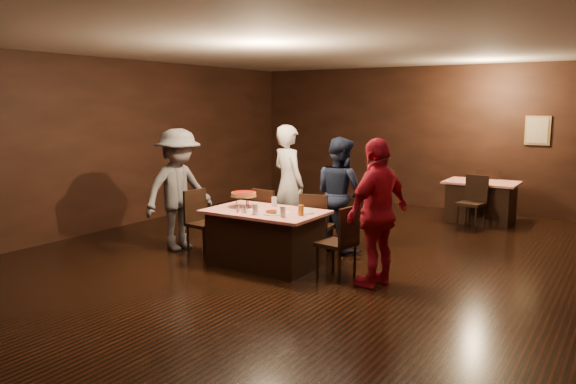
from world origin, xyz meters
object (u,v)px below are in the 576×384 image
(main_table, at_px, (265,238))
(diner_white_jacket, at_px, (288,184))
(glass_back, at_px, (274,202))
(chair_back_far, at_px, (489,193))
(diner_grey_knit, at_px, (179,190))
(glass_front_left, at_px, (255,209))
(back_table, at_px, (481,202))
(chair_far_right, at_px, (317,225))
(plate_empty, at_px, (305,212))
(diner_navy_hoodie, at_px, (340,194))
(chair_far_left, at_px, (272,219))
(glass_front_right, at_px, (283,212))
(diner_red_shirt, at_px, (378,213))
(chair_end_left, at_px, (204,222))
(chair_back_near, at_px, (471,202))
(pizza_stand, at_px, (244,194))
(chair_end_right, at_px, (337,242))
(glass_amber, at_px, (301,210))

(main_table, distance_m, diner_white_jacket, 1.49)
(main_table, height_order, glass_back, glass_back)
(chair_back_far, xyz_separation_m, diner_grey_knit, (-3.41, -5.13, 0.45))
(glass_front_left, bearing_deg, chair_back_far, 72.26)
(back_table, height_order, chair_far_right, chair_far_right)
(back_table, distance_m, plate_empty, 4.60)
(diner_navy_hoodie, xyz_separation_m, plate_empty, (0.05, -1.11, -0.08))
(diner_white_jacket, distance_m, plate_empty, 1.54)
(main_table, bearing_deg, back_table, 68.50)
(chair_far_left, xyz_separation_m, glass_front_right, (0.85, -1.00, 0.37))
(diner_navy_hoodie, distance_m, diner_red_shirt, 1.70)
(back_table, height_order, glass_front_right, glass_front_right)
(back_table, distance_m, diner_grey_knit, 5.69)
(back_table, bearing_deg, chair_end_left, -122.43)
(back_table, bearing_deg, chair_back_far, 90.00)
(chair_end_left, distance_m, chair_back_near, 4.82)
(pizza_stand, bearing_deg, chair_end_right, -1.91)
(back_table, xyz_separation_m, chair_end_left, (-2.90, -4.56, 0.09))
(chair_far_right, xyz_separation_m, plate_empty, (0.15, -0.60, 0.30))
(back_table, height_order, diner_white_jacket, diner_white_jacket)
(plate_empty, xyz_separation_m, glass_front_right, (-0.10, -0.40, 0.06))
(glass_front_right, bearing_deg, main_table, 150.95)
(chair_far_left, relative_size, glass_amber, 6.79)
(chair_end_right, relative_size, glass_front_left, 6.79)
(diner_navy_hoodie, bearing_deg, diner_white_jacket, 19.74)
(chair_far_right, relative_size, glass_back, 6.79)
(glass_amber, bearing_deg, main_table, 175.24)
(chair_end_left, distance_m, glass_back, 1.15)
(plate_empty, bearing_deg, pizza_stand, -173.99)
(chair_far_left, height_order, chair_end_left, same)
(chair_back_far, relative_size, diner_red_shirt, 0.52)
(plate_empty, bearing_deg, diner_grey_knit, -176.66)
(chair_back_near, relative_size, diner_grey_knit, 0.52)
(pizza_stand, height_order, glass_front_left, pizza_stand)
(pizza_stand, bearing_deg, chair_far_left, 90.00)
(diner_red_shirt, bearing_deg, diner_white_jacket, -107.22)
(chair_end_left, bearing_deg, back_table, -26.10)
(diner_red_shirt, bearing_deg, chair_end_left, -75.29)
(chair_back_far, xyz_separation_m, diner_navy_hoodie, (-1.30, -3.90, 0.39))
(chair_far_right, bearing_deg, diner_red_shirt, 138.64)
(chair_far_left, height_order, diner_navy_hoodie, diner_navy_hoodie)
(chair_far_right, distance_m, glass_back, 0.73)
(main_table, bearing_deg, chair_end_left, 180.00)
(glass_back, bearing_deg, pizza_stand, -144.46)
(chair_back_near, height_order, diner_grey_knit, diner_grey_knit)
(chair_back_far, relative_size, diner_navy_hoodie, 0.55)
(glass_amber, bearing_deg, glass_front_left, -155.56)
(chair_end_left, height_order, pizza_stand, pizza_stand)
(chair_end_left, xyz_separation_m, chair_back_near, (2.90, 3.86, 0.00))
(chair_end_right, xyz_separation_m, glass_amber, (-0.50, -0.05, 0.37))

